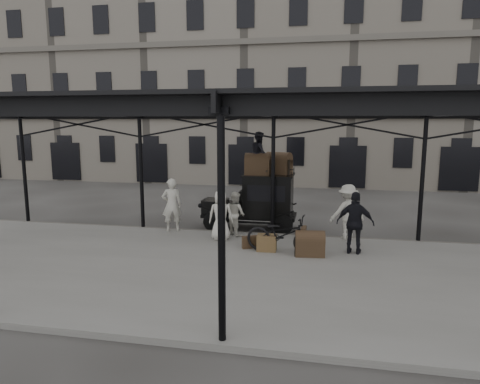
# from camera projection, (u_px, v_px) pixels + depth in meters

# --- Properties ---
(ground) EXTENTS (120.00, 120.00, 0.00)m
(ground) POSITION_uv_depth(u_px,v_px,m) (265.00, 254.00, 13.61)
(ground) COLOR #383533
(ground) RESTS_ON ground
(platform) EXTENTS (28.00, 8.00, 0.15)m
(platform) POSITION_uv_depth(u_px,v_px,m) (255.00, 273.00, 11.66)
(platform) COLOR slate
(platform) RESTS_ON ground
(canopy) EXTENTS (22.50, 9.00, 4.74)m
(canopy) POSITION_uv_depth(u_px,v_px,m) (257.00, 105.00, 11.19)
(canopy) COLOR black
(canopy) RESTS_ON ground
(building_frontage) EXTENTS (64.00, 8.00, 14.00)m
(building_frontage) POSITION_uv_depth(u_px,v_px,m) (301.00, 80.00, 29.89)
(building_frontage) COLOR slate
(building_frontage) RESTS_ON ground
(taxi) EXTENTS (3.65, 1.55, 2.18)m
(taxi) POSITION_uv_depth(u_px,v_px,m) (260.00, 199.00, 16.48)
(taxi) COLOR black
(taxi) RESTS_ON ground
(porter_left) EXTENTS (0.85, 0.72, 1.97)m
(porter_left) POSITION_uv_depth(u_px,v_px,m) (172.00, 205.00, 15.68)
(porter_left) COLOR beige
(porter_left) RESTS_ON platform
(porter_midleft) EXTENTS (0.96, 0.95, 1.56)m
(porter_midleft) POSITION_uv_depth(u_px,v_px,m) (236.00, 213.00, 15.18)
(porter_midleft) COLOR beige
(porter_midleft) RESTS_ON platform
(porter_centre) EXTENTS (0.91, 0.67, 1.71)m
(porter_centre) POSITION_uv_depth(u_px,v_px,m) (221.00, 215.00, 14.58)
(porter_centre) COLOR silver
(porter_centre) RESTS_ON platform
(porter_official) EXTENTS (1.19, 0.65, 1.92)m
(porter_official) POSITION_uv_depth(u_px,v_px,m) (355.00, 223.00, 13.01)
(porter_official) COLOR black
(porter_official) RESTS_ON platform
(porter_right) EXTENTS (1.40, 1.10, 1.89)m
(porter_right) POSITION_uv_depth(u_px,v_px,m) (348.00, 212.00, 14.67)
(porter_right) COLOR beige
(porter_right) RESTS_ON platform
(bicycle) EXTENTS (2.34, 1.12, 1.18)m
(bicycle) POSITION_uv_depth(u_px,v_px,m) (282.00, 234.00, 13.14)
(bicycle) COLOR black
(bicycle) RESTS_ON platform
(porter_roof) EXTENTS (0.77, 0.90, 1.61)m
(porter_roof) POSITION_uv_depth(u_px,v_px,m) (259.00, 153.00, 16.10)
(porter_roof) COLOR black
(porter_roof) RESTS_ON taxi
(steamer_trunk_roof_near) EXTENTS (0.94, 0.60, 0.68)m
(steamer_trunk_roof_near) POSITION_uv_depth(u_px,v_px,m) (257.00, 166.00, 16.04)
(steamer_trunk_roof_near) COLOR #463320
(steamer_trunk_roof_near) RESTS_ON taxi
(steamer_trunk_roof_far) EXTENTS (1.08, 0.87, 0.69)m
(steamer_trunk_roof_far) POSITION_uv_depth(u_px,v_px,m) (279.00, 165.00, 16.33)
(steamer_trunk_roof_far) COLOR #463320
(steamer_trunk_roof_far) RESTS_ON taxi
(steamer_trunk_platform) EXTENTS (0.92, 0.62, 0.64)m
(steamer_trunk_platform) POSITION_uv_depth(u_px,v_px,m) (310.00, 245.00, 12.92)
(steamer_trunk_platform) COLOR #463320
(steamer_trunk_platform) RESTS_ON platform
(wicker_hamper) EXTENTS (0.61, 0.47, 0.50)m
(wicker_hamper) POSITION_uv_depth(u_px,v_px,m) (267.00, 243.00, 13.42)
(wicker_hamper) COLOR brown
(wicker_hamper) RESTS_ON platform
(suitcase_upright) EXTENTS (0.18, 0.61, 0.45)m
(suitcase_upright) POSITION_uv_depth(u_px,v_px,m) (303.00, 234.00, 14.59)
(suitcase_upright) COLOR #463320
(suitcase_upright) RESTS_ON platform
(suitcase_flat) EXTENTS (0.60, 0.42, 0.40)m
(suitcase_flat) POSITION_uv_depth(u_px,v_px,m) (251.00, 242.00, 13.69)
(suitcase_flat) COLOR #463320
(suitcase_flat) RESTS_ON platform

